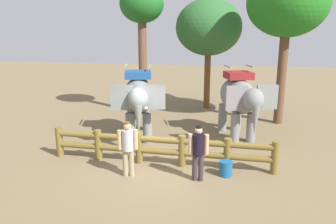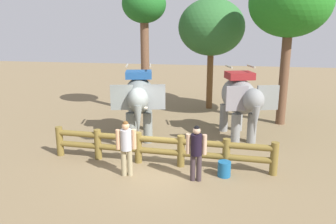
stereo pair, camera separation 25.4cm
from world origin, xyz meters
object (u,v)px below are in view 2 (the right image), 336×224
elephant_center (240,99)px  tree_far_left (290,4)px  elephant_near_left (139,98)px  feed_bucket (224,169)px  tourist_woman_in_black (126,144)px  tree_far_right (144,10)px  tree_back_center (211,28)px  tourist_man_in_blue (196,149)px  log_fence (159,147)px

elephant_center → tree_far_left: (1.97, 2.53, 3.75)m
elephant_near_left → feed_bucket: size_ratio=7.51×
elephant_center → tourist_woman_in_black: elephant_center is taller
elephant_near_left → tree_far_left: bearing=28.3°
elephant_near_left → tree_far_left: size_ratio=0.51×
tourist_woman_in_black → tree_far_right: (-1.33, 7.48, 4.23)m
elephant_near_left → tree_far_left: 7.73m
feed_bucket → tree_back_center: bearing=96.8°
tourist_man_in_blue → feed_bucket: bearing=29.0°
tree_back_center → tourist_woman_in_black: bearing=-101.4°
tree_far_left → tree_far_right: tree_far_left is taller
tree_far_right → tourist_man_in_blue: bearing=-65.3°
tree_far_right → feed_bucket: tree_far_right is taller
log_fence → tree_back_center: bearing=82.5°
log_fence → tourist_woman_in_black: 1.35m
tree_back_center → tree_far_right: bearing=-150.8°
tourist_woman_in_black → tourist_man_in_blue: (2.11, 0.04, -0.02)m
log_fence → tree_far_left: tree_far_left is taller
tourist_man_in_blue → tree_far_right: 9.23m
log_fence → elephant_near_left: 3.08m
elephant_near_left → tourist_woman_in_black: elephant_near_left is taller
log_fence → tourist_woman_in_black: tourist_woman_in_black is taller
tree_far_left → feed_bucket: 8.50m
elephant_center → feed_bucket: elephant_center is taller
log_fence → elephant_center: (2.62, 3.22, 1.05)m
elephant_center → tree_far_right: size_ratio=0.55×
feed_bucket → elephant_center: bearing=82.6°
log_fence → elephant_near_left: elephant_near_left is taller
log_fence → tourist_man_in_blue: size_ratio=4.39×
tourist_man_in_blue → elephant_near_left: bearing=127.2°
log_fence → tourist_woman_in_black: bearing=-127.9°
elephant_near_left → tree_far_right: size_ratio=0.55×
elephant_center → elephant_near_left: bearing=-170.3°
tree_far_left → tree_far_right: size_ratio=1.09×
log_fence → feed_bucket: log_fence is taller
log_fence → tourist_man_in_blue: tourist_man_in_blue is taller
tourist_man_in_blue → tree_far_right: size_ratio=0.26×
log_fence → elephant_center: size_ratio=2.13×
log_fence → feed_bucket: size_ratio=15.77×
elephant_center → tourist_man_in_blue: size_ratio=2.07×
tree_far_left → tourist_woman_in_black: bearing=-128.5°
elephant_near_left → elephant_center: 4.04m
tree_far_right → log_fence: bearing=-71.8°
elephant_center → tourist_man_in_blue: 4.46m
elephant_center → tree_far_right: (-4.74, 3.24, 3.58)m
log_fence → elephant_center: bearing=50.9°
tree_far_right → elephant_near_left: bearing=-79.1°
tourist_man_in_blue → tree_far_left: tree_far_left is taller
tree_far_right → feed_bucket: size_ratio=13.58×
tourist_man_in_blue → tree_back_center: bearing=91.4°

